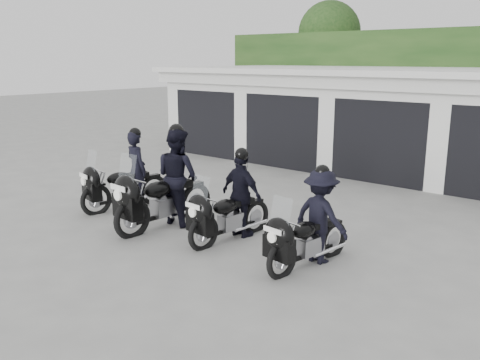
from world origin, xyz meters
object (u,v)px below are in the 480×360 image
Objects in this scene: police_bike_a at (125,176)px; police_bike_b at (170,183)px; police_bike_c at (235,200)px; police_bike_d at (315,222)px.

police_bike_b is (1.64, -0.19, 0.15)m from police_bike_a.
police_bike_c is at bearing 12.39° from police_bike_a.
police_bike_b is at bearing -169.94° from police_bike_d.
police_bike_a is 3.13m from police_bike_c.
police_bike_a reaches higher than police_bike_d.
police_bike_b is 1.51m from police_bike_c.
police_bike_d is at bearing 5.63° from police_bike_b.
police_bike_d is at bearing 2.28° from police_bike_c.
police_bike_b reaches higher than police_bike_a.
police_bike_d is at bearing 10.72° from police_bike_a.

